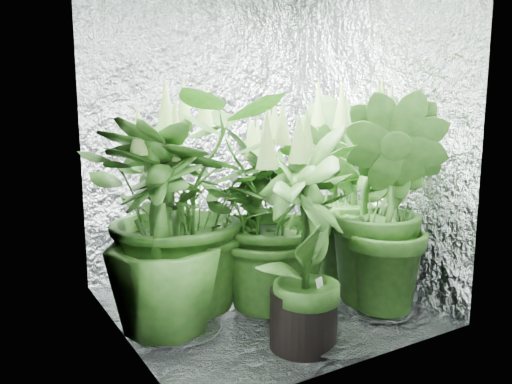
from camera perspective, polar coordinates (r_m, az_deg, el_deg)
The scene contains 11 objects.
ground at distance 2.97m, azimuth 0.54°, elevation -12.71°, with size 1.60×1.60×0.00m, color silver.
walls at distance 2.76m, azimuth 0.58°, elevation 6.92°, with size 1.62×1.62×2.00m.
plant_a at distance 2.71m, azimuth -8.28°, elevation -1.45°, with size 1.22×1.22×1.29m.
plant_b at distance 2.98m, azimuth 0.01°, elevation -2.61°, with size 0.66×0.66×1.08m.
plant_c at distance 3.23m, azimuth 9.30°, elevation 0.09°, with size 0.76×0.76×1.29m.
plant_d at distance 2.48m, azimuth -10.44°, elevation -4.35°, with size 0.84×0.84×1.16m.
plant_e at distance 2.74m, azimuth 2.07°, elevation -2.26°, with size 1.34×1.34×1.18m.
plant_f at distance 2.32m, azimuth 5.58°, elevation -5.81°, with size 0.67×0.67×1.13m.
plant_g at distance 2.80m, azimuth 14.53°, elevation -1.60°, with size 0.78×0.78×1.28m.
circulation_fan at distance 3.58m, azimuth 4.82°, elevation -6.07°, with size 0.21×0.32×0.39m.
plant_label at distance 2.40m, azimuth 7.32°, elevation -10.64°, with size 0.05×0.01×0.08m, color white.
Camera 1 is at (-1.43, -2.35, 1.12)m, focal length 35.00 mm.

